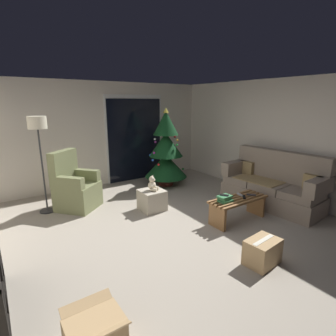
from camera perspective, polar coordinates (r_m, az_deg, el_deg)
The scene contains 20 objects.
ground_plane at distance 4.36m, azimuth 0.84°, elevation -13.56°, with size 7.00×7.00×0.00m, color #9E9384.
wall_back at distance 6.64m, azimuth -14.55°, elevation 7.02°, with size 5.72×0.12×2.50m, color beige.
wall_right at distance 6.03m, azimuth 23.88°, elevation 5.57°, with size 0.12×6.00×2.50m, color beige.
patio_door_frame at distance 6.95m, azimuth -7.17°, elevation 6.42°, with size 1.60×0.02×2.20m, color silver.
patio_door_glass at distance 6.95m, azimuth -7.09°, elevation 6.00°, with size 1.50×0.02×2.10m, color black.
couch at distance 5.65m, azimuth 21.75°, elevation -3.60°, with size 0.92×1.99×1.08m.
coffee_table at distance 4.76m, azimuth 14.92°, elevation -7.92°, with size 1.10×0.40×0.42m.
remote_black at distance 4.76m, azimuth 16.19°, elevation -6.08°, with size 0.04×0.16×0.02m, color black.
remote_silver at distance 4.86m, azimuth 15.36°, elevation -5.59°, with size 0.04×0.16×0.02m, color #ADADB2.
remote_graphite at distance 4.90m, azimuth 17.60°, elevation -5.57°, with size 0.04×0.16×0.02m, color #333338.
book_stack at distance 4.48m, azimuth 12.23°, elevation -6.52°, with size 0.24×0.19×0.10m.
cell_phone at distance 4.48m, azimuth 12.11°, elevation -5.77°, with size 0.07×0.14×0.01m, color black.
christmas_tree at distance 6.41m, azimuth -0.46°, elevation 3.55°, with size 1.05×1.04×1.89m.
armchair at distance 5.41m, azimuth -19.48°, elevation -4.14°, with size 0.97×0.97×1.13m.
floor_lamp at distance 5.21m, azimuth -26.34°, elevation 6.98°, with size 0.32×0.32×1.78m.
ottoman at distance 5.09m, azimuth -3.48°, elevation -6.94°, with size 0.44×0.44×0.39m, color #B2A893.
teddy_bear_cream at distance 4.98m, azimuth -3.42°, elevation -3.55°, with size 0.21×0.22×0.29m.
teddy_bear_honey_by_tree at distance 6.10m, azimuth -3.46°, elevation -4.06°, with size 0.21×0.21×0.29m.
cardboard_box_taped_mid_floor at distance 3.73m, azimuth 19.77°, elevation -16.71°, with size 0.47×0.35×0.33m.
cardboard_box_open_near_shelf at distance 2.63m, azimuth -15.45°, elevation -31.59°, with size 0.46×0.48×0.37m.
Camera 1 is at (-2.22, -3.15, 2.03)m, focal length 28.11 mm.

